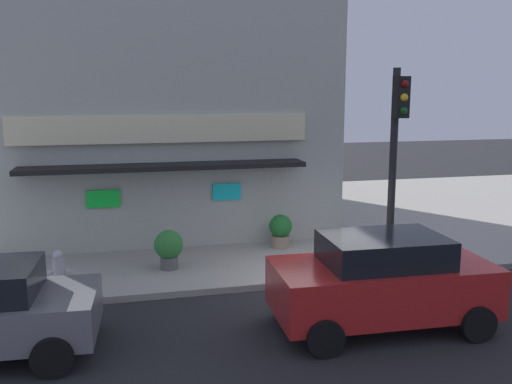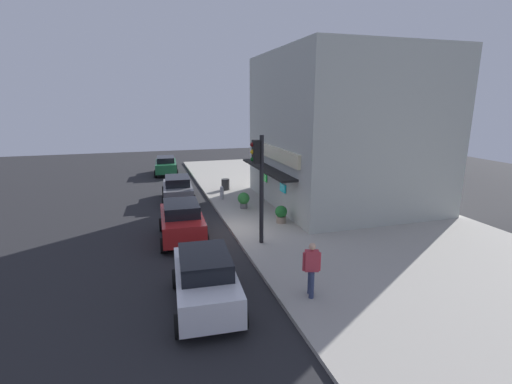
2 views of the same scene
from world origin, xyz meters
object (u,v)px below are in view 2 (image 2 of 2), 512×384
(trash_can, at_px, (225,184))
(parked_car_grey, at_px, (178,188))
(parked_car_red, at_px, (182,221))
(parked_car_green, at_px, (166,165))
(pedestrian, at_px, (311,267))
(traffic_light, at_px, (259,175))
(potted_plant_by_window, at_px, (281,214))
(fire_hydrant, at_px, (222,193))
(potted_plant_by_doorway, at_px, (244,199))
(parked_car_white, at_px, (205,279))

(trash_can, distance_m, parked_car_grey, 3.66)
(parked_car_red, relative_size, parked_car_green, 0.98)
(trash_can, distance_m, pedestrian, 14.96)
(trash_can, bearing_deg, traffic_light, -4.09)
(traffic_light, relative_size, potted_plant_by_window, 5.23)
(fire_hydrant, bearing_deg, potted_plant_by_window, 19.50)
(parked_car_red, bearing_deg, traffic_light, 60.16)
(potted_plant_by_window, bearing_deg, parked_car_grey, -145.09)
(trash_can, relative_size, potted_plant_by_doorway, 0.81)
(traffic_light, bearing_deg, fire_hydrant, -179.71)
(fire_hydrant, height_order, pedestrian, pedestrian)
(trash_can, relative_size, parked_car_white, 0.19)
(traffic_light, distance_m, parked_car_red, 4.24)
(parked_car_white, relative_size, parked_car_grey, 1.00)
(pedestrian, bearing_deg, parked_car_red, -153.10)
(traffic_light, height_order, pedestrian, traffic_light)
(trash_can, bearing_deg, parked_car_grey, -68.03)
(parked_car_red, height_order, parked_car_green, parked_car_red)
(traffic_light, relative_size, pedestrian, 2.63)
(traffic_light, height_order, parked_car_red, traffic_light)
(potted_plant_by_doorway, distance_m, parked_car_red, 5.24)
(parked_car_white, bearing_deg, fire_hydrant, 165.93)
(potted_plant_by_doorway, relative_size, parked_car_grey, 0.23)
(fire_hydrant, bearing_deg, traffic_light, 0.29)
(fire_hydrant, distance_m, potted_plant_by_window, 5.76)
(parked_car_red, bearing_deg, potted_plant_by_doorway, 132.61)
(potted_plant_by_doorway, bearing_deg, traffic_light, -7.94)
(pedestrian, distance_m, parked_car_white, 3.30)
(pedestrian, relative_size, potted_plant_by_window, 1.99)
(potted_plant_by_doorway, bearing_deg, parked_car_white, -21.59)
(fire_hydrant, bearing_deg, parked_car_green, -164.75)
(potted_plant_by_doorway, xyz_separation_m, parked_car_grey, (-3.46, -3.40, 0.12))
(parked_car_green, bearing_deg, pedestrian, 7.65)
(trash_can, distance_m, potted_plant_by_window, 7.97)
(parked_car_white, distance_m, parked_car_red, 5.95)
(parked_car_grey, bearing_deg, trash_can, 111.97)
(parked_car_grey, bearing_deg, potted_plant_by_window, 34.91)
(pedestrian, relative_size, parked_car_grey, 0.44)
(trash_can, xyz_separation_m, parked_car_red, (8.37, -3.84, 0.36))
(fire_hydrant, height_order, potted_plant_by_doorway, potted_plant_by_doorway)
(potted_plant_by_doorway, relative_size, parked_car_green, 0.23)
(fire_hydrant, xyz_separation_m, parked_car_grey, (-1.08, -2.62, 0.24))
(fire_hydrant, xyz_separation_m, potted_plant_by_window, (5.43, 1.92, 0.07))
(fire_hydrant, bearing_deg, trash_can, 162.68)
(pedestrian, bearing_deg, parked_car_grey, -168.00)
(traffic_light, distance_m, parked_car_white, 5.62)
(parked_car_green, distance_m, parked_car_grey, 9.15)
(potted_plant_by_doorway, bearing_deg, parked_car_grey, -135.45)
(traffic_light, bearing_deg, trash_can, 175.91)
(pedestrian, bearing_deg, parked_car_green, -172.35)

